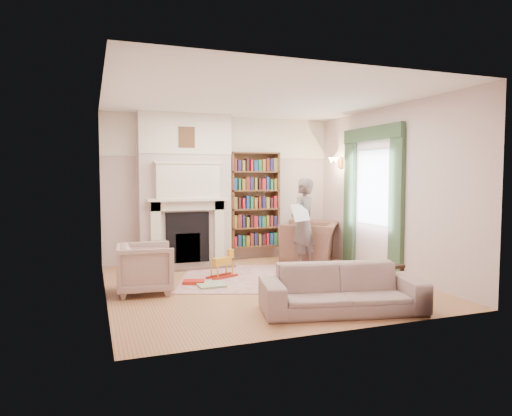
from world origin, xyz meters
name	(u,v)px	position (x,y,z in m)	size (l,w,h in m)	color
floor	(262,284)	(0.00, 0.00, 0.00)	(4.50, 4.50, 0.00)	#95603B
ceiling	(262,98)	(0.00, 0.00, 2.80)	(4.50, 4.50, 0.00)	white
wall_back	(221,189)	(0.00, 2.25, 1.40)	(4.50, 4.50, 0.00)	beige
wall_front	(338,200)	(0.00, -2.25, 1.40)	(4.50, 4.50, 0.00)	beige
wall_left	(104,195)	(-2.25, 0.00, 1.40)	(4.50, 4.50, 0.00)	beige
wall_right	(388,191)	(2.25, 0.00, 1.40)	(4.50, 4.50, 0.00)	beige
fireplace	(185,190)	(-0.75, 2.05, 1.39)	(1.70, 0.58, 2.80)	beige
bookcase	(255,200)	(0.65, 2.12, 1.18)	(1.00, 0.24, 1.85)	brown
window	(373,187)	(2.23, 0.40, 1.45)	(0.02, 0.90, 1.30)	silver
curtain_left	(396,204)	(2.20, -0.30, 1.20)	(0.07, 0.32, 2.40)	#2C452E
curtain_right	(350,200)	(2.20, 1.10, 1.20)	(0.07, 0.32, 2.40)	#2C452E
pelmet	(372,134)	(2.19, 0.40, 2.38)	(0.09, 1.70, 0.24)	#2C452E
wall_sconce	(332,163)	(2.03, 1.50, 1.90)	(0.20, 0.24, 0.24)	gold
rug	(266,278)	(0.22, 0.39, 0.01)	(2.68, 2.06, 0.01)	beige
armchair_reading	(310,242)	(1.57, 1.50, 0.38)	(1.16, 1.01, 0.75)	#502B2B
armchair_left	(145,268)	(-1.71, 0.11, 0.35)	(0.75, 0.77, 0.70)	#BFB49D
sofa	(342,289)	(0.42, -1.64, 0.28)	(1.95, 0.76, 0.57)	#A19785
man_reading	(303,223)	(1.12, 0.90, 0.80)	(0.59, 0.39, 1.61)	#564844
newspaper	(300,213)	(0.97, 0.70, 1.02)	(0.44, 0.02, 0.31)	silver
coffee_table	(374,281)	(1.17, -1.22, 0.23)	(0.70, 0.45, 0.45)	black
paraffin_heater	(160,257)	(-1.33, 1.38, 0.28)	(0.24, 0.24, 0.55)	#A1A4A8
rocking_horse	(222,264)	(-0.45, 0.61, 0.23)	(0.52, 0.21, 0.45)	#C68B21
board_game	(211,285)	(-0.76, 0.13, 0.03)	(0.40, 0.40, 0.03)	#E1D64F
game_box_lid	(194,282)	(-0.97, 0.35, 0.04)	(0.32, 0.21, 0.05)	#B31F14
comic_annuals	(278,289)	(0.09, -0.42, 0.02)	(0.55, 0.33, 0.02)	red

